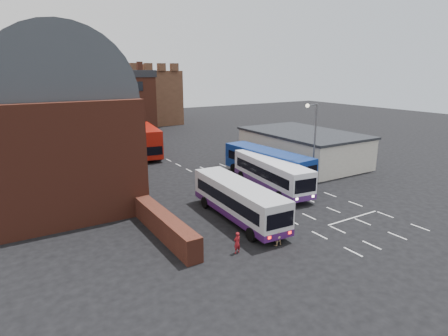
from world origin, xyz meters
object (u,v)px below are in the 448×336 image
pedestrian_red (237,243)px  street_lamp (313,137)px  bus_red_double (147,140)px  pedestrian_beige (277,235)px  bus_white_outbound (238,198)px  bus_blue (267,162)px  bus_white_inbound (271,172)px

pedestrian_red → street_lamp: bearing=-160.3°
bus_red_double → pedestrian_beige: bus_red_double is taller
bus_red_double → street_lamp: size_ratio=1.22×
bus_white_outbound → pedestrian_beige: bearing=-90.5°
bus_blue → pedestrian_red: bearing=41.7°
bus_white_outbound → bus_white_inbound: bus_white_inbound is taller
bus_blue → pedestrian_beige: 17.05m
bus_white_inbound → bus_blue: size_ratio=0.95×
bus_red_double → bus_white_outbound: bearing=95.1°
street_lamp → pedestrian_beige: (-12.19, -9.10, -4.65)m
pedestrian_beige → bus_blue: bearing=-122.4°
bus_red_double → pedestrian_red: (-5.52, -32.24, -1.51)m
bus_white_inbound → bus_blue: bearing=-114.9°
bus_white_inbound → street_lamp: 5.75m
bus_blue → pedestrian_red: size_ratio=8.19×
bus_red_double → street_lamp: street_lamp is taller
bus_red_double → bus_white_inbound: bearing=113.3°
bus_red_double → pedestrian_red: bus_red_double is taller
bus_white_inbound → bus_blue: bus_blue is taller
pedestrian_red → pedestrian_beige: 3.13m
bus_white_inbound → pedestrian_beige: 13.28m
bus_blue → bus_red_double: size_ratio=1.15×
pedestrian_red → pedestrian_beige: size_ratio=1.00×
bus_red_double → street_lamp: bearing=121.8°
bus_white_outbound → pedestrian_beige: size_ratio=7.58×
bus_white_outbound → pedestrian_red: size_ratio=7.61×
bus_white_inbound → pedestrian_beige: (-7.91, -10.61, -1.12)m
bus_white_inbound → bus_red_double: bus_red_double is taller
bus_red_double → street_lamp: (9.75, -23.70, 3.14)m
bus_white_inbound → pedestrian_red: 14.93m
bus_white_inbound → street_lamp: street_lamp is taller
bus_blue → pedestrian_beige: bus_blue is taller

